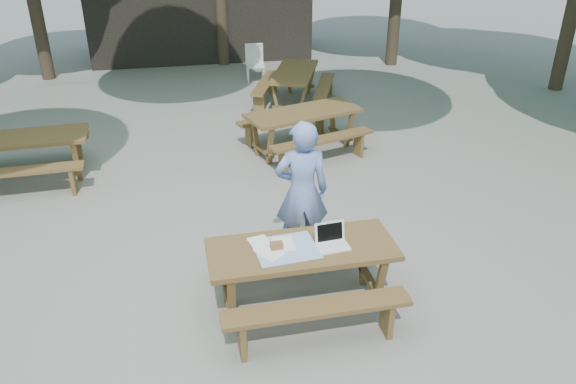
# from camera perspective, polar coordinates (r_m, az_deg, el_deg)

# --- Properties ---
(ground) EXTENTS (80.00, 80.00, 0.00)m
(ground) POSITION_cam_1_polar(r_m,az_deg,el_deg) (7.58, -6.50, -4.56)
(ground) COLOR slate
(ground) RESTS_ON ground
(pavilion) EXTENTS (6.00, 3.00, 2.80)m
(pavilion) POSITION_cam_1_polar(r_m,az_deg,el_deg) (17.15, -9.11, 18.42)
(pavilion) COLOR black
(pavilion) RESTS_ON ground
(main_picnic_table) EXTENTS (2.00, 1.58, 0.75)m
(main_picnic_table) POSITION_cam_1_polar(r_m,az_deg,el_deg) (6.16, 1.39, -8.43)
(main_picnic_table) COLOR brown
(main_picnic_table) RESTS_ON ground
(picnic_table_nw) EXTENTS (2.03, 1.65, 0.75)m
(picnic_table_nw) POSITION_cam_1_polar(r_m,az_deg,el_deg) (9.82, -25.20, 3.15)
(picnic_table_nw) COLOR brown
(picnic_table_nw) RESTS_ON ground
(picnic_table_ne) EXTENTS (2.27, 2.06, 0.75)m
(picnic_table_ne) POSITION_cam_1_polar(r_m,az_deg,el_deg) (9.99, 1.54, 6.25)
(picnic_table_ne) COLOR brown
(picnic_table_ne) RESTS_ON ground
(picnic_table_far_e) EXTENTS (2.16, 2.34, 0.75)m
(picnic_table_far_e) POSITION_cam_1_polar(r_m,az_deg,el_deg) (12.48, 0.68, 10.64)
(picnic_table_far_e) COLOR brown
(picnic_table_far_e) RESTS_ON ground
(woman) EXTENTS (0.69, 0.48, 1.80)m
(woman) POSITION_cam_1_polar(r_m,az_deg,el_deg) (6.73, 1.41, 0.02)
(woman) COLOR #7489D3
(woman) RESTS_ON ground
(plastic_chair) EXTENTS (0.47, 0.47, 0.90)m
(plastic_chair) POSITION_cam_1_polar(r_m,az_deg,el_deg) (14.23, -3.35, 12.17)
(plastic_chair) COLOR silver
(plastic_chair) RESTS_ON ground
(laptop) EXTENTS (0.35, 0.29, 0.24)m
(laptop) POSITION_cam_1_polar(r_m,az_deg,el_deg) (5.97, 4.45, -4.87)
(laptop) COLOR white
(laptop) RESTS_ON main_picnic_table
(tabletop_clutter) EXTENTS (0.73, 0.61, 0.08)m
(tabletop_clutter) POSITION_cam_1_polar(r_m,az_deg,el_deg) (5.92, -0.53, -5.69)
(tabletop_clutter) COLOR #3D81D0
(tabletop_clutter) RESTS_ON main_picnic_table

